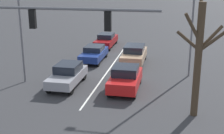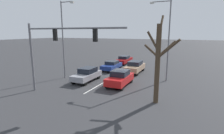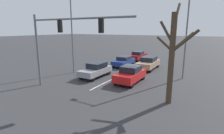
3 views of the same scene
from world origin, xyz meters
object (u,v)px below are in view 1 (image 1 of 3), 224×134
at_px(street_lamp_left_shoulder, 190,7).
at_px(car_tan_leftlane_second, 134,54).
at_px(car_maroon_midlane_third, 106,40).
at_px(street_lamp_right_shoulder, 22,10).
at_px(car_navy_midlane_second, 94,53).
at_px(car_gray_midlane_front, 67,75).
at_px(car_red_leftlane_front, 125,78).
at_px(bare_tree_near, 199,54).
at_px(traffic_signal_gantry, 32,33).

bearing_deg(street_lamp_left_shoulder, car_tan_leftlane_second, -30.88).
bearing_deg(car_maroon_midlane_third, street_lamp_right_shoulder, 75.69).
bearing_deg(street_lamp_left_shoulder, car_navy_midlane_second, -18.87).
relative_size(car_gray_midlane_front, car_maroon_midlane_third, 0.88).
bearing_deg(car_red_leftlane_front, car_navy_midlane_second, -59.43).
relative_size(car_maroon_midlane_third, bare_tree_near, 0.69).
bearing_deg(car_navy_midlane_second, traffic_signal_gantry, 88.70).
bearing_deg(street_lamp_left_shoulder, traffic_signal_gantry, 46.83).
distance_m(car_navy_midlane_second, street_lamp_left_shoulder, 9.42).
relative_size(traffic_signal_gantry, bare_tree_near, 1.37).
xyz_separation_m(car_red_leftlane_front, car_tan_leftlane_second, (0.26, -6.38, 0.03)).
relative_size(car_tan_leftlane_second, car_maroon_midlane_third, 0.95).
distance_m(car_tan_leftlane_second, street_lamp_right_shoulder, 10.23).
height_order(car_navy_midlane_second, car_maroon_midlane_third, car_maroon_midlane_third).
xyz_separation_m(car_red_leftlane_front, street_lamp_right_shoulder, (7.14, -0.13, 4.31)).
height_order(car_red_leftlane_front, street_lamp_right_shoulder, street_lamp_right_shoulder).
bearing_deg(car_gray_midlane_front, street_lamp_left_shoulder, -154.54).
height_order(car_red_leftlane_front, car_navy_midlane_second, car_red_leftlane_front).
bearing_deg(street_lamp_right_shoulder, car_gray_midlane_front, 177.31).
relative_size(car_tan_leftlane_second, traffic_signal_gantry, 0.48).
distance_m(car_gray_midlane_front, street_lamp_right_shoulder, 5.32).
xyz_separation_m(car_tan_leftlane_second, street_lamp_right_shoulder, (6.88, 6.25, 4.27)).
height_order(car_red_leftlane_front, bare_tree_near, bare_tree_near).
distance_m(car_gray_midlane_front, bare_tree_near, 9.31).
height_order(car_maroon_midlane_third, bare_tree_near, bare_tree_near).
bearing_deg(street_lamp_right_shoulder, car_red_leftlane_front, 178.95).
bearing_deg(car_red_leftlane_front, bare_tree_near, 144.49).
bearing_deg(bare_tree_near, car_maroon_midlane_third, -61.52).
bearing_deg(car_navy_midlane_second, car_gray_midlane_front, 88.35).
xyz_separation_m(car_tan_leftlane_second, traffic_signal_gantry, (3.85, 11.22, 3.73)).
relative_size(car_tan_leftlane_second, bare_tree_near, 0.66).
height_order(car_red_leftlane_front, car_tan_leftlane_second, car_red_leftlane_front).
xyz_separation_m(car_red_leftlane_front, car_navy_midlane_second, (3.85, -6.51, -0.09)).
xyz_separation_m(car_navy_midlane_second, street_lamp_right_shoulder, (3.29, 6.38, 4.39)).
distance_m(car_maroon_midlane_third, traffic_signal_gantry, 17.59).
relative_size(car_navy_midlane_second, street_lamp_left_shoulder, 0.47).
height_order(car_red_leftlane_front, car_gray_midlane_front, car_red_leftlane_front).
xyz_separation_m(car_navy_midlane_second, traffic_signal_gantry, (0.26, 11.35, 3.85)).
distance_m(car_navy_midlane_second, car_tan_leftlane_second, 3.59).
distance_m(car_navy_midlane_second, street_lamp_right_shoulder, 8.42).
bearing_deg(street_lamp_left_shoulder, car_red_leftlane_front, 43.53).
distance_m(car_tan_leftlane_second, traffic_signal_gantry, 12.44).
height_order(traffic_signal_gantry, street_lamp_left_shoulder, street_lamp_left_shoulder).
bearing_deg(car_maroon_midlane_third, car_navy_midlane_second, 91.80).
height_order(car_tan_leftlane_second, traffic_signal_gantry, traffic_signal_gantry).
bearing_deg(bare_tree_near, car_navy_midlane_second, -49.58).
bearing_deg(street_lamp_right_shoulder, traffic_signal_gantry, 121.39).
bearing_deg(street_lamp_right_shoulder, car_tan_leftlane_second, -137.76).
bearing_deg(car_red_leftlane_front, car_maroon_midlane_third, -71.89).
bearing_deg(car_tan_leftlane_second, street_lamp_left_shoulder, 149.12).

